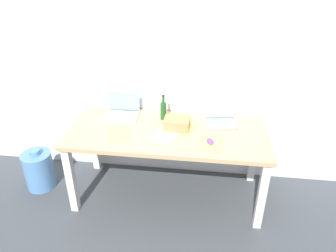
# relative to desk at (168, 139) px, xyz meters

# --- Properties ---
(ground_plane) EXTENTS (8.00, 8.00, 0.00)m
(ground_plane) POSITION_rel_desk_xyz_m (0.00, 0.00, -0.66)
(ground_plane) COLOR #42474C
(back_wall) EXTENTS (5.20, 0.08, 2.60)m
(back_wall) POSITION_rel_desk_xyz_m (0.00, 0.46, 0.64)
(back_wall) COLOR white
(back_wall) RESTS_ON ground
(desk) EXTENTS (1.84, 0.80, 0.75)m
(desk) POSITION_rel_desk_xyz_m (0.00, 0.00, 0.00)
(desk) COLOR tan
(desk) RESTS_ON ground
(laptop_left) EXTENTS (0.32, 0.25, 0.23)m
(laptop_left) POSITION_rel_desk_xyz_m (-0.49, 0.24, 0.14)
(laptop_left) COLOR silver
(laptop_left) RESTS_ON desk
(laptop_right) EXTENTS (0.32, 0.27, 0.19)m
(laptop_right) POSITION_rel_desk_xyz_m (0.49, 0.21, 0.13)
(laptop_right) COLOR gray
(laptop_right) RESTS_ON desk
(beer_bottle) EXTENTS (0.06, 0.06, 0.25)m
(beer_bottle) POSITION_rel_desk_xyz_m (-0.07, 0.22, 0.19)
(beer_bottle) COLOR #1E5123
(beer_bottle) RESTS_ON desk
(computer_mouse) EXTENTS (0.09, 0.12, 0.03)m
(computer_mouse) POSITION_rel_desk_xyz_m (0.39, -0.16, 0.11)
(computer_mouse) COLOR #724799
(computer_mouse) RESTS_ON desk
(cardboard_box) EXTENTS (0.24, 0.19, 0.10)m
(cardboard_box) POSITION_rel_desk_xyz_m (0.08, 0.05, 0.14)
(cardboard_box) COLOR tan
(cardboard_box) RESTS_ON desk
(paper_sheet_front_left) EXTENTS (0.30, 0.35, 0.00)m
(paper_sheet_front_left) POSITION_rel_desk_xyz_m (-0.44, -0.10, 0.09)
(paper_sheet_front_left) COLOR #F4E06B
(paper_sheet_front_left) RESTS_ON desk
(paper_sheet_near_back) EXTENTS (0.31, 0.35, 0.00)m
(paper_sheet_near_back) POSITION_rel_desk_xyz_m (0.14, 0.10, 0.09)
(paper_sheet_near_back) COLOR #F4E06B
(paper_sheet_near_back) RESTS_ON desk
(paper_sheet_center) EXTENTS (0.30, 0.35, 0.00)m
(paper_sheet_center) POSITION_rel_desk_xyz_m (-0.01, -0.07, 0.09)
(paper_sheet_center) COLOR white
(paper_sheet_center) RESTS_ON desk
(paper_sheet_front_right) EXTENTS (0.25, 0.32, 0.00)m
(paper_sheet_front_right) POSITION_rel_desk_xyz_m (0.40, -0.15, 0.09)
(paper_sheet_front_right) COLOR #F4E06B
(paper_sheet_front_right) RESTS_ON desk
(water_cooler_jug) EXTENTS (0.30, 0.30, 0.45)m
(water_cooler_jug) POSITION_rel_desk_xyz_m (-1.35, -0.04, -0.45)
(water_cooler_jug) COLOR #598CC6
(water_cooler_jug) RESTS_ON ground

